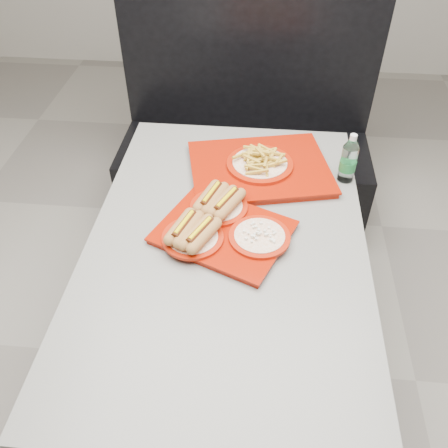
# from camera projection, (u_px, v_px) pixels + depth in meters

# --- Properties ---
(ground) EXTENTS (6.00, 6.00, 0.00)m
(ground) POSITION_uv_depth(u_px,v_px,m) (226.00, 364.00, 2.04)
(ground) COLOR gray
(ground) RESTS_ON ground
(diner_table) EXTENTS (0.92, 1.42, 0.75)m
(diner_table) POSITION_uv_depth(u_px,v_px,m) (226.00, 274.00, 1.65)
(diner_table) COLOR black
(diner_table) RESTS_ON ground
(booth_bench) EXTENTS (1.30, 0.57, 1.35)m
(booth_bench) POSITION_uv_depth(u_px,v_px,m) (245.00, 146.00, 2.57)
(booth_bench) COLOR black
(booth_bench) RESTS_ON ground
(tray_near) EXTENTS (0.50, 0.45, 0.09)m
(tray_near) POSITION_uv_depth(u_px,v_px,m) (219.00, 225.00, 1.54)
(tray_near) COLOR #8D1403
(tray_near) RESTS_ON diner_table
(tray_far) EXTENTS (0.59, 0.51, 0.10)m
(tray_far) POSITION_uv_depth(u_px,v_px,m) (260.00, 166.00, 1.79)
(tray_far) COLOR #8D1403
(tray_far) RESTS_ON diner_table
(water_bottle) EXTENTS (0.06, 0.06, 0.19)m
(water_bottle) POSITION_uv_depth(u_px,v_px,m) (349.00, 161.00, 1.72)
(water_bottle) COLOR silver
(water_bottle) RESTS_ON diner_table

